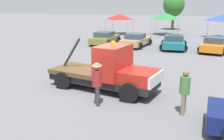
# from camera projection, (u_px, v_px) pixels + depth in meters

# --- Properties ---
(ground_plane) EXTENTS (160.00, 160.00, 0.00)m
(ground_plane) POSITION_uv_depth(u_px,v_px,m) (103.00, 89.00, 12.71)
(ground_plane) COLOR slate
(tow_truck) EXTENTS (5.86, 2.80, 2.51)m
(tow_truck) POSITION_uv_depth(u_px,v_px,m) (109.00, 72.00, 12.29)
(tow_truck) COLOR black
(tow_truck) RESTS_ON ground
(person_near_truck) EXTENTS (0.40, 0.40, 1.78)m
(person_near_truck) POSITION_uv_depth(u_px,v_px,m) (185.00, 89.00, 9.58)
(person_near_truck) COLOR #847051
(person_near_truck) RESTS_ON ground
(person_at_hood) EXTENTS (0.41, 0.41, 1.84)m
(person_at_hood) POSITION_uv_depth(u_px,v_px,m) (97.00, 81.00, 10.43)
(person_at_hood) COLOR #38383D
(person_at_hood) RESTS_ON ground
(parked_car_olive) EXTENTS (2.59, 4.67, 1.34)m
(parked_car_olive) POSITION_uv_depth(u_px,v_px,m) (105.00, 38.00, 26.48)
(parked_car_olive) COLOR olive
(parked_car_olive) RESTS_ON ground
(parked_car_tan) EXTENTS (2.77, 4.39, 1.34)m
(parked_car_tan) POSITION_uv_depth(u_px,v_px,m) (136.00, 40.00, 24.94)
(parked_car_tan) COLOR tan
(parked_car_tan) RESTS_ON ground
(parked_car_teal) EXTENTS (2.78, 4.61, 1.34)m
(parked_car_teal) POSITION_uv_depth(u_px,v_px,m) (174.00, 42.00, 23.76)
(parked_car_teal) COLOR #196670
(parked_car_teal) RESTS_ON ground
(parked_car_orange) EXTENTS (2.94, 5.05, 1.34)m
(parked_car_orange) POSITION_uv_depth(u_px,v_px,m) (215.00, 44.00, 22.44)
(parked_car_orange) COLOR orange
(parked_car_orange) RESTS_ON ground
(canopy_tent_red) EXTENTS (3.14, 3.14, 2.86)m
(canopy_tent_red) POSITION_uv_depth(u_px,v_px,m) (120.00, 17.00, 34.40)
(canopy_tent_red) COLOR #9E9EA3
(canopy_tent_red) RESTS_ON ground
(canopy_tent_green) EXTENTS (3.26, 3.26, 2.94)m
(canopy_tent_green) POSITION_uv_depth(u_px,v_px,m) (166.00, 16.00, 33.91)
(canopy_tent_green) COLOR #9E9EA3
(canopy_tent_green) RESTS_ON ground
(canopy_tent_blue) EXTENTS (3.40, 3.40, 2.94)m
(canopy_tent_blue) POSITION_uv_depth(u_px,v_px,m) (223.00, 17.00, 30.89)
(canopy_tent_blue) COLOR #9E9EA3
(canopy_tent_blue) RESTS_ON ground
(tree_left) EXTENTS (3.37, 3.37, 6.02)m
(tree_left) POSITION_uv_depth(u_px,v_px,m) (174.00, 5.00, 40.00)
(tree_left) COLOR brown
(tree_left) RESTS_ON ground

